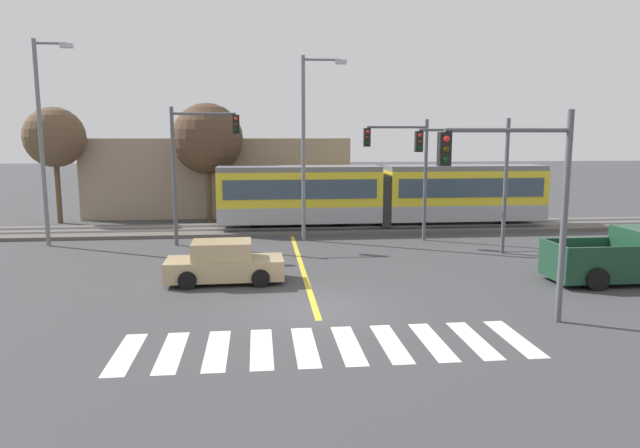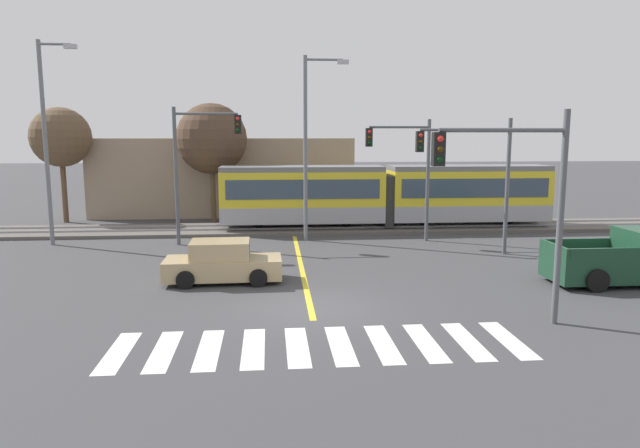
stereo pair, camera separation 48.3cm
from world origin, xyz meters
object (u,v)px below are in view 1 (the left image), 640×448
object	(u,v)px
traffic_light_near_right	(523,186)
bare_tree_west	(207,139)
traffic_light_mid_right	(475,165)
street_lamp_west	(43,133)
sedan_crossing	(224,263)
pickup_truck	(626,259)
street_lamp_centre	(307,138)
bare_tree_far_west	(55,138)
traffic_light_far_left	(195,155)
traffic_light_far_right	(405,162)
light_rail_tram	(383,193)

from	to	relation	value
traffic_light_near_right	bare_tree_west	xyz separation A→B (m)	(-10.29, 20.29, 1.19)
traffic_light_mid_right	street_lamp_west	distance (m)	19.99
sedan_crossing	pickup_truck	bearing A→B (deg)	-5.81
traffic_light_near_right	street_lamp_centre	bearing A→B (deg)	109.35
bare_tree_west	bare_tree_far_west	bearing A→B (deg)	175.62
traffic_light_near_right	bare_tree_far_west	bearing A→B (deg)	132.68
pickup_truck	street_lamp_centre	xyz separation A→B (m)	(-10.79, 9.61, 4.32)
traffic_light_far_left	traffic_light_mid_right	world-z (taller)	traffic_light_far_left
traffic_light_near_right	bare_tree_far_west	world-z (taller)	bare_tree_far_west
traffic_light_far_right	traffic_light_mid_right	world-z (taller)	traffic_light_far_right
traffic_light_near_right	traffic_light_mid_right	size ratio (longest dim) A/B	0.99
traffic_light_near_right	bare_tree_west	size ratio (longest dim) A/B	0.83
traffic_light_near_right	traffic_light_mid_right	xyz separation A→B (m)	(2.27, 9.46, 0.09)
street_lamp_west	traffic_light_near_right	bearing A→B (deg)	-37.88
bare_tree_far_west	sedan_crossing	bearing A→B (deg)	-54.90
bare_tree_far_west	bare_tree_west	size ratio (longest dim) A/B	0.97
pickup_truck	traffic_light_mid_right	bearing A→B (deg)	124.50
traffic_light_far_left	traffic_light_mid_right	xyz separation A→B (m)	(12.52, -3.46, -0.38)
traffic_light_mid_right	bare_tree_west	xyz separation A→B (m)	(-12.56, 10.83, 1.10)
traffic_light_far_left	bare_tree_far_west	bearing A→B (deg)	138.48
pickup_truck	street_lamp_centre	size ratio (longest dim) A/B	0.59
traffic_light_mid_right	street_lamp_centre	xyz separation A→B (m)	(-7.07, 4.19, 1.18)
street_lamp_centre	pickup_truck	bearing A→B (deg)	-41.68
street_lamp_west	light_rail_tram	bearing A→B (deg)	11.13
sedan_crossing	traffic_light_far_right	distance (m)	11.82
traffic_light_far_left	pickup_truck	bearing A→B (deg)	-28.66
street_lamp_west	traffic_light_far_left	bearing A→B (deg)	-4.16
traffic_light_near_right	bare_tree_west	bearing A→B (deg)	116.88
pickup_truck	street_lamp_centre	distance (m)	15.09
street_lamp_centre	bare_tree_far_west	world-z (taller)	street_lamp_centre
pickup_truck	bare_tree_west	bearing A→B (deg)	135.07
light_rail_tram	sedan_crossing	world-z (taller)	light_rail_tram
light_rail_tram	traffic_light_near_right	xyz separation A→B (m)	(0.26, -16.78, 1.85)
traffic_light_far_right	traffic_light_far_left	distance (m)	10.29
pickup_truck	traffic_light_near_right	size ratio (longest dim) A/B	0.90
sedan_crossing	traffic_light_near_right	world-z (taller)	traffic_light_near_right
light_rail_tram	traffic_light_near_right	distance (m)	16.88
traffic_light_far_right	bare_tree_far_west	world-z (taller)	bare_tree_far_west
sedan_crossing	traffic_light_mid_right	world-z (taller)	traffic_light_mid_right
pickup_truck	street_lamp_west	xyz separation A→B (m)	(-23.26, 9.39, 4.55)
street_lamp_west	street_lamp_centre	bearing A→B (deg)	1.01
bare_tree_west	pickup_truck	bearing A→B (deg)	-44.93
bare_tree_far_west	traffic_light_far_left	bearing A→B (deg)	-41.52
traffic_light_near_right	bare_tree_far_west	distance (m)	28.58
light_rail_tram	traffic_light_far_right	distance (m)	4.25
street_lamp_west	street_lamp_centre	xyz separation A→B (m)	(12.47, 0.22, -0.22)
traffic_light_mid_right	bare_tree_west	bearing A→B (deg)	139.24
street_lamp_centre	traffic_light_near_right	bearing A→B (deg)	-70.65
traffic_light_mid_right	bare_tree_west	distance (m)	16.62
sedan_crossing	pickup_truck	size ratio (longest dim) A/B	0.78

